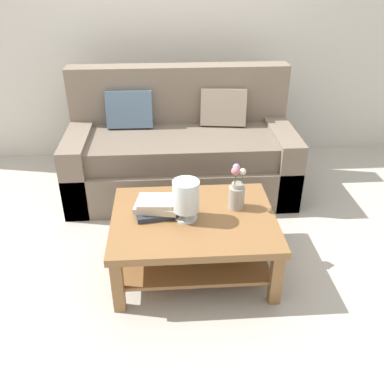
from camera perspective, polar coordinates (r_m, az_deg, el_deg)
The scene contains 7 objects.
ground_plane at distance 3.30m, azimuth -1.52°, elevation -6.07°, with size 10.00×10.00×0.00m, color #B7B2A8.
back_wall at distance 4.36m, azimuth -2.81°, elevation 22.12°, with size 6.40×0.12×2.70m, color beige.
couch at distance 3.81m, azimuth -1.53°, elevation 5.45°, with size 1.95×0.90×1.06m.
coffee_table at distance 2.84m, azimuth 0.18°, elevation -5.31°, with size 1.07×0.84×0.42m.
book_stack_main at distance 2.78m, azimuth -4.86°, elevation -2.05°, with size 0.30×0.24×0.11m.
glass_hurricane_vase at distance 2.67m, azimuth -0.82°, elevation -0.71°, with size 0.17×0.17×0.27m.
flower_pitcher at distance 2.82m, azimuth 6.03°, elevation -0.07°, with size 0.11×0.11×0.32m.
Camera 1 is at (-0.09, -2.67, 1.94)m, focal length 39.60 mm.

